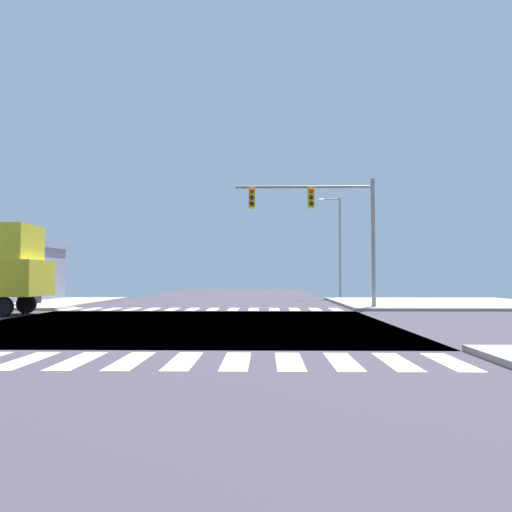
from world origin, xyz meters
The scene contains 6 objects.
ground centered at (0.00, 0.00, -0.03)m, with size 90.00×90.00×0.05m.
sidewalk_corner_ne centered at (13.00, 12.00, 0.07)m, with size 12.00×12.00×0.14m.
crosswalk_near centered at (-0.25, -7.30, 0.00)m, with size 13.50×2.00×0.01m.
crosswalk_far centered at (-0.25, 7.30, 0.00)m, with size 13.50×2.00×0.01m.
traffic_signal_mast centered at (5.47, 7.29, 4.77)m, with size 6.88×0.55×6.45m.
street_lamp centered at (8.03, 18.85, 4.47)m, with size 1.78×0.32×7.39m.
Camera 1 is at (2.79, -16.45, 1.58)m, focal length 33.89 mm.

